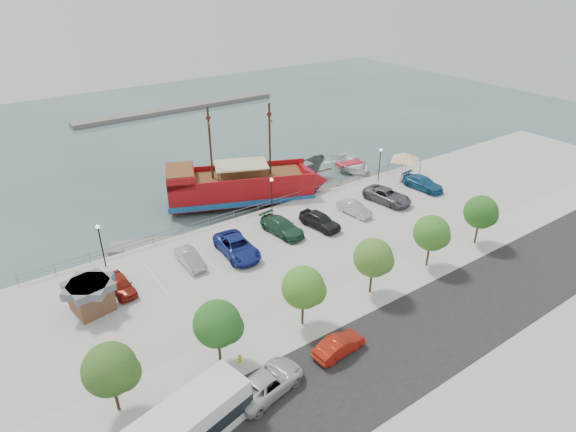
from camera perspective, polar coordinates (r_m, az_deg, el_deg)
ground at (r=48.56m, az=2.32°, el=-3.72°), size 160.00×160.00×0.00m
land_slab at (r=37.40m, az=22.92°, el=-16.84°), size 100.00×58.00×1.20m
street at (r=38.89m, az=16.98°, el=-12.45°), size 100.00×8.00×0.04m
sidewalk at (r=41.84m, az=10.67°, el=-8.36°), size 100.00×4.00×0.05m
seawall_railing at (r=53.44m, az=-2.67°, el=1.27°), size 50.00×0.06×1.00m
far_shore at (r=97.89m, az=-12.81°, el=12.33°), size 40.00×3.00×0.80m
pirate_ship at (r=57.04m, az=-4.27°, el=3.59°), size 19.71×12.13×12.30m
patrol_boat at (r=63.33m, az=2.02°, el=5.37°), size 6.49×2.68×2.47m
speedboat at (r=66.92m, az=7.39°, el=6.00°), size 6.42×8.31×1.59m
dock_west at (r=50.47m, az=-16.18°, el=-3.32°), size 7.86×5.04×0.44m
dock_mid at (r=59.39m, az=3.43°, el=2.65°), size 6.73×2.34×0.38m
dock_east at (r=63.71m, az=8.56°, el=4.20°), size 7.51×3.30×0.42m
shed at (r=41.09m, az=-22.36°, el=-8.69°), size 3.57×3.57×2.54m
canopy_tent at (r=62.58m, az=13.79°, el=7.28°), size 5.20×5.20×3.77m
street_van at (r=32.39m, az=-2.48°, el=-19.08°), size 5.63×3.44×1.46m
street_sedan at (r=34.99m, az=6.05°, el=-15.02°), size 4.14×1.72×1.33m
shuttle_bus at (r=30.02m, az=-11.89°, el=-23.14°), size 8.15×4.39×2.72m
fire_hydrant at (r=34.47m, az=-5.74°, el=-16.44°), size 0.25×0.25×0.71m
lamp_post_left at (r=45.38m, az=-21.38°, el=-2.48°), size 0.36×0.36×4.28m
lamp_post_mid at (r=51.41m, az=-1.95°, el=3.14°), size 0.36×0.36×4.28m
lamp_post_right at (r=60.88m, az=10.86°, el=6.67°), size 0.36×0.36×4.28m
tree_a at (r=31.20m, az=-20.05°, el=-16.79°), size 3.30×3.20×5.00m
tree_b at (r=32.70m, az=-8.09°, el=-12.63°), size 3.30×3.20×5.00m
tree_c at (r=35.55m, az=2.05°, el=-8.56°), size 3.30×3.20×5.00m
tree_d at (r=39.44m, az=10.27°, el=-4.99°), size 3.30×3.20×5.00m
tree_e at (r=44.11m, az=16.82°, el=-2.04°), size 3.30×3.20×5.00m
tree_f at (r=49.33m, az=22.03°, el=0.34°), size 3.30×3.20×5.00m
parked_car_a at (r=42.65m, az=-19.21°, el=-7.71°), size 1.85×4.11×1.37m
parked_car_b at (r=44.57m, az=-11.54°, el=-4.94°), size 1.47×4.14×1.36m
parked_car_c at (r=45.35m, az=-6.07°, el=-3.65°), size 3.13×6.12×1.66m
parked_car_d at (r=48.59m, az=-0.72°, el=-1.26°), size 2.87×5.55×1.54m
parked_car_e at (r=49.80m, az=3.79°, el=-0.49°), size 2.66×5.04×1.63m
parked_car_f at (r=52.88m, az=7.86°, el=0.90°), size 1.91×4.28×1.36m
parked_car_g at (r=56.19m, az=11.69°, el=2.38°), size 3.52×6.07×1.59m
parked_car_h at (r=60.60m, az=15.71°, el=3.77°), size 2.66×5.44×1.52m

